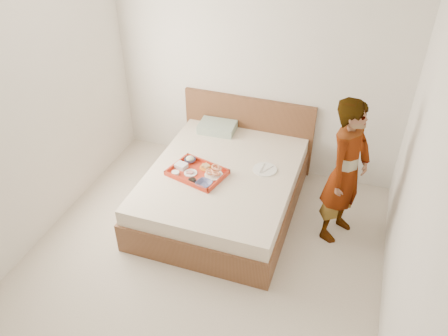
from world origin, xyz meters
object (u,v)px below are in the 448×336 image
at_px(tray, 197,172).
at_px(person, 346,172).
at_px(bed, 223,190).
at_px(dinner_plate, 265,169).

height_order(tray, person, person).
bearing_deg(bed, person, 1.55).
distance_m(bed, dinner_plate, 0.54).
xyz_separation_m(dinner_plate, person, (0.85, -0.14, 0.26)).
relative_size(bed, person, 1.25).
bearing_deg(person, tray, 120.37).
height_order(bed, tray, tray).
height_order(dinner_plate, person, person).
relative_size(dinner_plate, person, 0.16).
xyz_separation_m(bed, tray, (-0.24, -0.15, 0.29)).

